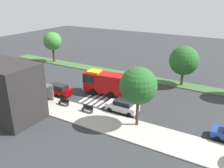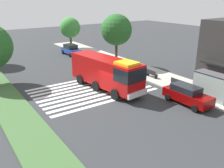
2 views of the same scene
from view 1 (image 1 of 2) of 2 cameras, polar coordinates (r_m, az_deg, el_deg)
The scene contains 15 objects.
ground_plane at distance 38.76m, azimuth -1.05°, elevation -1.46°, with size 120.00×120.00×0.00m, color #2D3033.
sidewalk at distance 32.12m, azimuth -9.48°, elevation -6.64°, with size 60.00×4.58×0.14m, color #ADA89E.
median_strip at distance 45.49m, azimuth 4.33°, elevation 2.05°, with size 60.00×3.00×0.14m, color #3D6033.
crosswalk at distance 37.65m, azimuth 2.12°, elevation -2.16°, with size 7.65×12.09×0.01m.
fire_truck at distance 36.12m, azimuth -0.17°, elevation 0.22°, with size 9.69×3.57×3.63m.
parked_car_mid at distance 31.47m, azimuth 2.57°, elevation -5.30°, with size 4.35×2.01×1.71m.
parked_car_east at distance 37.60m, azimuth -12.88°, elevation -1.27°, with size 4.68×2.02×1.74m.
bus_stop_shelter at distance 36.08m, azimuth -16.42°, elevation -0.89°, with size 3.50×1.40×2.46m.
bench_near_shelter at distance 33.94m, azimuth -11.52°, elevation -4.23°, with size 1.60×0.50×0.90m.
bench_west_of_shelter at distance 31.58m, azimuth -5.92°, elevation -5.89°, with size 1.60×0.50×0.90m.
street_lamp at distance 38.54m, azimuth -19.58°, elevation 2.48°, with size 0.36×0.36×5.38m.
storefront_building at distance 32.81m, azimuth -25.31°, elevation -1.18°, with size 10.63×6.12×7.12m.
sidewalk_tree_west at distance 26.72m, azimuth 6.39°, elevation -0.43°, with size 4.27×4.27×7.13m.
median_tree_west at distance 41.11m, azimuth 16.95°, elevation 5.41°, with size 4.86×4.86×6.70m.
median_tree_center at distance 55.25m, azimuth -14.15°, elevation 9.96°, with size 4.04×4.04×6.71m.
Camera 1 is at (-18.68, 30.54, 14.86)m, focal length 37.95 mm.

